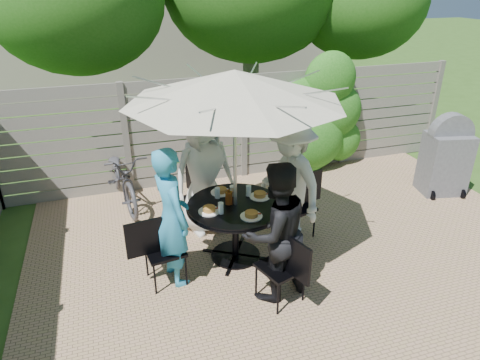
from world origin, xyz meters
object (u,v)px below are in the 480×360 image
object	(u,v)px
plate_right	(260,195)
bicycle	(122,177)
glass_left	(221,208)
bbq_grill	(446,158)
patio_table	(235,221)
umbrella	(235,86)
chair_back	(201,208)
syrup_jug	(229,198)
chair_front	(281,280)
plate_back	(221,191)
chair_right	(295,218)
coffee_cup	(233,191)
chair_left	(165,263)
plate_left	(209,210)
person_left	(172,217)
plate_front	(251,215)
glass_right	(249,191)
glass_back	(217,193)
person_back	(204,172)
person_right	(290,182)
person_front	(275,233)

from	to	relation	value
plate_right	bicycle	world-z (taller)	bicycle
glass_left	bbq_grill	distance (m)	4.14
patio_table	umbrella	world-z (taller)	umbrella
chair_back	syrup_jug	size ratio (longest dim) A/B	5.38
chair_front	plate_back	distance (m)	1.43
chair_right	coffee_cup	xyz separation A→B (m)	(-0.89, 0.01, 0.56)
chair_left	plate_back	size ratio (longest dim) A/B	3.40
bicycle	chair_back	bearing A→B (deg)	-54.46
plate_back	plate_left	world-z (taller)	same
person_left	bicycle	world-z (taller)	person_left
patio_table	plate_front	distance (m)	0.44
plate_right	glass_right	bearing A→B (deg)	147.31
chair_back	bicycle	xyz separation A→B (m)	(-1.02, 1.02, 0.20)
umbrella	glass_right	distance (m)	1.40
syrup_jug	chair_front	bearing A→B (deg)	-72.98
glass_back	person_back	bearing A→B (deg)	93.14
umbrella	bicycle	xyz separation A→B (m)	(-1.25, 1.96, -1.76)
patio_table	umbrella	bearing A→B (deg)	135.00
umbrella	chair_left	world-z (taller)	umbrella
chair_front	plate_left	size ratio (longest dim) A/B	3.44
glass_right	syrup_jug	distance (m)	0.32
glass_right	bicycle	world-z (taller)	bicycle
chair_left	plate_right	xyz separation A→B (m)	(1.29, 0.31, 0.53)
chair_back	coffee_cup	xyz separation A→B (m)	(0.27, -0.70, 0.58)
umbrella	chair_back	xyz separation A→B (m)	(-0.23, 0.94, -1.96)
person_left	plate_left	size ratio (longest dim) A/B	6.47
chair_front	bicycle	world-z (taller)	bicycle
umbrella	person_right	xyz separation A→B (m)	(0.81, 0.19, -1.35)
person_front	glass_left	size ratio (longest dim) A/B	11.57
person_left	chair_front	bearing A→B (deg)	-139.26
plate_back	syrup_jug	world-z (taller)	syrup_jug
patio_table	bicycle	distance (m)	2.33
chair_left	plate_back	world-z (taller)	chair_left
person_front	plate_right	world-z (taller)	person_front
chair_back	glass_back	xyz separation A→B (m)	(0.06, -0.71, 0.59)
chair_left	person_right	xyz separation A→B (m)	(1.75, 0.42, 0.60)
coffee_cup	umbrella	bearing A→B (deg)	-100.88
chair_back	coffee_cup	world-z (taller)	coffee_cup
chair_left	person_right	distance (m)	1.89
plate_back	plate_left	bearing A→B (deg)	-121.44
person_back	person_right	xyz separation A→B (m)	(1.00, -0.61, -0.03)
syrup_jug	glass_back	bearing A→B (deg)	115.65
umbrella	plate_back	size ratio (longest dim) A/B	11.46
plate_front	syrup_jug	distance (m)	0.42
person_front	bbq_grill	distance (m)	3.93
person_left	bicycle	xyz separation A→B (m)	(-0.44, 2.15, -0.38)
chair_back	person_back	world-z (taller)	person_back
person_back	plate_left	distance (m)	0.91
umbrella	plate_right	xyz separation A→B (m)	(0.35, 0.08, -1.42)
plate_front	coffee_cup	world-z (taller)	coffee_cup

